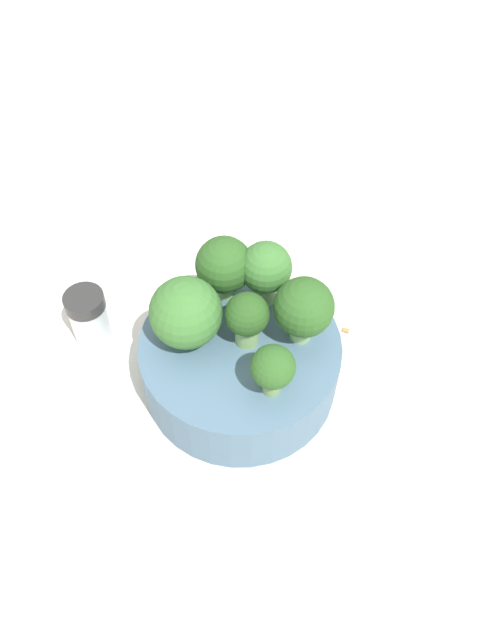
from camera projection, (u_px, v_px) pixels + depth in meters
name	position (u px, v px, depth m)	size (l,w,h in m)	color
ground_plane	(240.00, 380.00, 0.54)	(3.00, 3.00, 0.00)	silver
bowl	(240.00, 363.00, 0.52)	(0.16, 0.16, 0.05)	slate
broccoli_floret_0	(186.00, 313.00, 0.48)	(0.06, 0.06, 0.06)	#84AD66
broccoli_floret_1	(266.00, 270.00, 0.50)	(0.04, 0.04, 0.06)	#7A9E5B
broccoli_floret_2	(246.00, 316.00, 0.48)	(0.03, 0.03, 0.05)	#84AD66
broccoli_floret_3	(275.00, 368.00, 0.45)	(0.03, 0.03, 0.05)	#7A9E5B
broccoli_floret_4	(304.00, 308.00, 0.47)	(0.05, 0.05, 0.06)	#8EB770
broccoli_floret_5	(224.00, 266.00, 0.50)	(0.05, 0.05, 0.06)	#7A9E5B
pepper_shaker	(89.00, 317.00, 0.55)	(0.03, 0.03, 0.06)	silver
almond_crumb_0	(260.00, 286.00, 0.60)	(0.01, 0.00, 0.01)	#AD7F4C
almond_crumb_1	(287.00, 273.00, 0.61)	(0.01, 0.00, 0.01)	tan
almond_crumb_2	(344.00, 328.00, 0.57)	(0.01, 0.00, 0.01)	#AD7F4C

